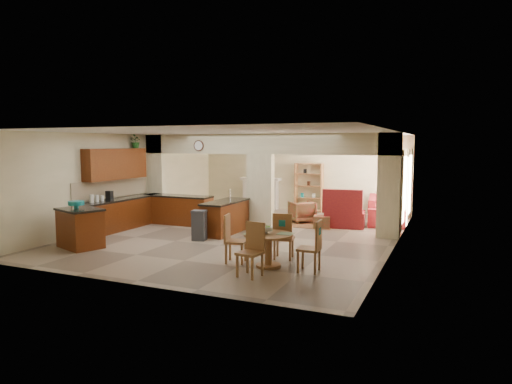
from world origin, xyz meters
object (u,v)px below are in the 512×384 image
at_px(dining_table, 269,244).
at_px(armchair, 302,212).
at_px(kitchen_island, 80,228).
at_px(sofa, 386,209).

xyz_separation_m(dining_table, armchair, (-1.01, 5.41, -0.13)).
height_order(dining_table, armchair, dining_table).
bearing_deg(dining_table, kitchen_island, -177.90).
relative_size(kitchen_island, sofa, 0.47).
xyz_separation_m(sofa, armchair, (-2.46, -1.20, -0.07)).
bearing_deg(sofa, kitchen_island, 129.05).
distance_m(sofa, armchair, 2.74).
bearing_deg(armchair, dining_table, 60.40).
height_order(sofa, armchair, sofa).
relative_size(dining_table, sofa, 0.36).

